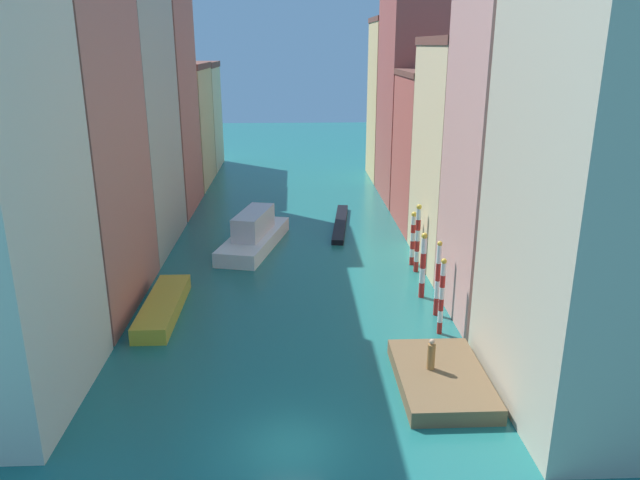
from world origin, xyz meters
TOP-DOWN VIEW (x-y plane):
  - ground_plane at (0.00, 24.50)m, footprint 154.00×154.00m
  - building_left_1 at (-12.76, 14.08)m, footprint 7.57×11.24m
  - building_left_2 at (-12.76, 25.27)m, footprint 7.57×11.34m
  - building_left_3 at (-12.76, 36.31)m, footprint 7.57×10.01m
  - building_left_4 at (-12.76, 46.81)m, footprint 7.57×10.22m
  - building_left_5 at (-12.76, 56.40)m, footprint 7.57×8.46m
  - building_right_0 at (12.76, 2.78)m, footprint 7.57×10.16m
  - building_right_1 at (12.76, 11.93)m, footprint 7.57×7.58m
  - building_right_2 at (12.76, 20.38)m, footprint 7.57×9.43m
  - building_right_3 at (12.76, 29.48)m, footprint 7.57×8.90m
  - building_right_4 at (12.76, 39.61)m, footprint 7.57×10.77m
  - building_right_5 at (12.76, 49.43)m, footprint 7.57×8.34m
  - waterfront_dock at (6.79, 4.16)m, footprint 3.91×6.33m
  - person_on_dock at (6.34, 4.42)m, footprint 0.36×0.36m
  - mooring_pole_0 at (7.94, 9.33)m, footprint 0.29×0.29m
  - mooring_pole_1 at (8.25, 11.63)m, footprint 0.29×0.29m
  - mooring_pole_2 at (7.96, 14.22)m, footprint 0.37×0.37m
  - mooring_pole_3 at (8.48, 18.58)m, footprint 0.36×0.36m
  - mooring_pole_4 at (8.45, 19.93)m, footprint 0.36×0.36m
  - vaporetto_white at (-2.86, 24.29)m, footprint 5.24×10.35m
  - gondola_black at (4.15, 29.70)m, footprint 2.19×10.76m
  - motorboat_0 at (-7.35, 12.47)m, footprint 1.91×7.82m

SIDE VIEW (x-z plane):
  - ground_plane at x=0.00m, z-range 0.00..0.00m
  - gondola_black at x=4.15m, z-range 0.00..0.43m
  - waterfront_dock at x=6.79m, z-range 0.00..0.73m
  - motorboat_0 at x=-7.35m, z-range 0.00..0.89m
  - vaporetto_white at x=-2.86m, z-range -0.38..2.44m
  - person_on_dock at x=6.34m, z-range 0.67..2.17m
  - mooring_pole_4 at x=8.45m, z-range 0.05..3.91m
  - mooring_pole_2 at x=7.96m, z-range 0.06..4.18m
  - mooring_pole_0 at x=7.94m, z-range 0.05..4.31m
  - mooring_pole_1 at x=8.25m, z-range 0.04..4.50m
  - mooring_pole_3 at x=8.48m, z-range 0.05..4.79m
  - building_right_3 at x=12.76m, z-range 0.01..12.82m
  - building_left_5 at x=-12.76m, z-range 0.01..12.82m
  - building_left_4 at x=-12.76m, z-range 0.01..12.94m
  - building_right_2 at x=12.76m, z-range 0.01..15.29m
  - building_right_5 at x=12.76m, z-range 0.01..17.63m
  - building_right_1 at x=12.76m, z-range 0.01..17.64m
  - building_left_2 at x=-12.76m, z-range 0.01..19.54m
  - building_right_4 at x=12.76m, z-range 0.01..19.76m
  - building_left_1 at x=-12.76m, z-range 0.01..20.11m
  - building_left_3 at x=-12.76m, z-range 0.01..21.33m
  - building_right_0 at x=12.76m, z-range 0.01..22.36m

